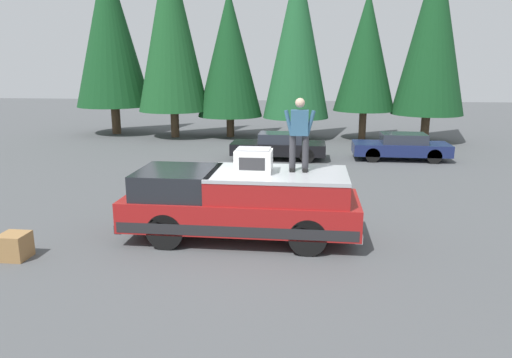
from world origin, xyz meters
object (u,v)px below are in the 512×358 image
parked_car_navy (401,147)px  parked_car_black (279,146)px  compressor_unit (254,160)px  person_on_truck_bed (299,133)px  pickup_truck (241,203)px  wooden_crate (15,246)px

parked_car_navy → parked_car_black: 5.35m
compressor_unit → parked_car_navy: compressor_unit is taller
compressor_unit → person_on_truck_bed: (0.24, -1.03, 0.62)m
person_on_truck_bed → parked_car_black: (9.76, 1.13, -1.97)m
person_on_truck_bed → parked_car_navy: 11.23m
compressor_unit → parked_car_navy: 11.78m
pickup_truck → parked_car_navy: pickup_truck is taller
pickup_truck → person_on_truck_bed: person_on_truck_bed is taller
parked_car_navy → person_on_truck_bed: bearing=157.7°
person_on_truck_bed → parked_car_black: size_ratio=0.41×
wooden_crate → pickup_truck: bearing=-68.8°
compressor_unit → parked_car_navy: size_ratio=0.20×
person_on_truck_bed → parked_car_navy: (10.23, -4.20, -1.97)m
parked_car_black → wooden_crate: bearing=157.5°
wooden_crate → person_on_truck_bed: bearing=-71.8°
person_on_truck_bed → parked_car_black: 10.02m
parked_car_navy → parked_car_black: bearing=95.0°
person_on_truck_bed → parked_car_navy: person_on_truck_bed is taller
pickup_truck → person_on_truck_bed: bearing=-82.7°
compressor_unit → pickup_truck: bearing=76.3°
person_on_truck_bed → wooden_crate: person_on_truck_bed is taller
compressor_unit → parked_car_black: size_ratio=0.20×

